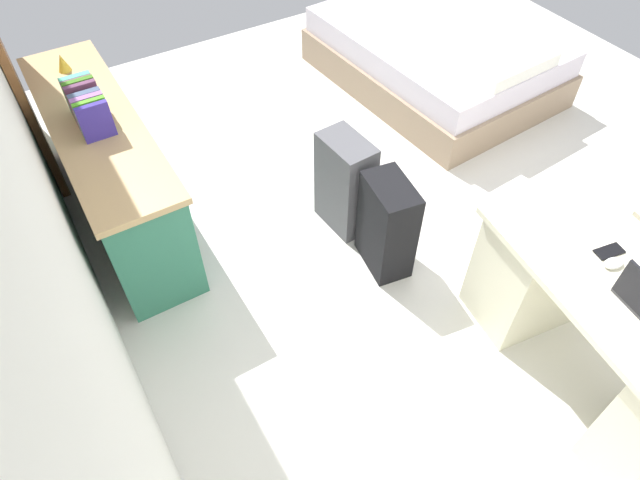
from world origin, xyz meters
The scene contains 11 objects.
ground_plane centered at (0.00, 0.00, 0.00)m, with size 5.87×5.87×0.00m, color silver.
wall_back centered at (0.00, 2.09, 1.41)m, with size 4.87×0.10×2.83m, color silver.
desk centered at (-1.34, 0.04, 0.38)m, with size 1.52×0.85×0.73m.
credenza centered at (1.06, 1.70, 0.39)m, with size 1.80×0.48×0.77m.
bed centered at (1.26, -1.06, 0.24)m, with size 1.99×1.52×0.58m.
suitcase_black centered at (-0.16, 0.47, 0.31)m, with size 0.36×0.22×0.63m, color black.
suitcase_spare_grey centered at (0.26, 0.49, 0.33)m, with size 0.36×0.22×0.66m, color #4C4C51.
computer_mouse centered at (-1.18, 0.01, 0.75)m, with size 0.06×0.10×0.03m, color white.
cell_phone_by_mouse centered at (-1.12, -0.04, 0.74)m, with size 0.07×0.14×0.01m, color black.
book_row centered at (1.02, 1.71, 0.88)m, with size 0.36×0.17×0.23m.
figurine_small centered at (1.65, 1.71, 0.83)m, with size 0.08×0.08×0.11m, color gold.
Camera 1 is at (-1.84, 1.94, 2.65)m, focal length 30.95 mm.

